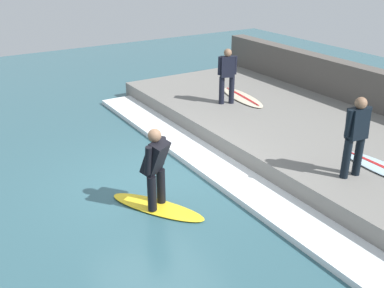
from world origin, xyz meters
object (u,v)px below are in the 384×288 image
at_px(surfer_waiting_far, 356,133).
at_px(surfboard_waiting_near, 242,97).
at_px(surfer_waiting_near, 227,73).
at_px(surfer_riding, 156,165).
at_px(surfboard_waiting_far, 382,168).
at_px(surfboard_riding, 157,207).

bearing_deg(surfer_waiting_far, surfboard_waiting_near, 76.19).
relative_size(surfer_waiting_near, surfer_waiting_far, 0.97).
xyz_separation_m(surfer_waiting_near, surfer_waiting_far, (-0.54, -4.75, 0.03)).
distance_m(surfer_riding, surfboard_waiting_far, 4.45).
bearing_deg(surfboard_waiting_near, surfboard_waiting_far, -95.01).
height_order(surfboard_riding, surfer_riding, surfer_riding).
height_order(surfboard_riding, surfboard_waiting_near, surfboard_waiting_near).
distance_m(surfer_waiting_near, surfboard_waiting_far, 4.97).
distance_m(surfer_riding, surfer_waiting_near, 5.00).
relative_size(surfboard_riding, surfboard_waiting_near, 0.92).
bearing_deg(surfboard_riding, surfer_waiting_near, 39.34).
distance_m(surfboard_riding, surfer_waiting_near, 5.15).
xyz_separation_m(surfer_riding, surfer_waiting_far, (3.31, -1.59, 0.45)).
bearing_deg(surfer_waiting_near, surfboard_waiting_near, 11.94).
xyz_separation_m(surfer_waiting_near, surfboard_waiting_near, (0.66, 0.14, -0.82)).
relative_size(surfer_riding, surfboard_waiting_far, 0.85).
height_order(surfboard_riding, surfer_waiting_far, surfer_waiting_far).
relative_size(surfer_riding, surfboard_waiting_near, 0.73).
relative_size(surfboard_riding, surfer_waiting_near, 1.28).
xyz_separation_m(surfboard_riding, surfer_waiting_near, (3.85, 3.16, 1.30)).
xyz_separation_m(surfer_riding, surfboard_waiting_far, (4.07, -1.74, -0.40)).
height_order(surfer_riding, surfer_waiting_near, surfer_waiting_near).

